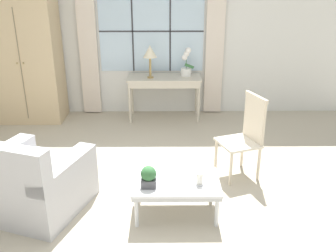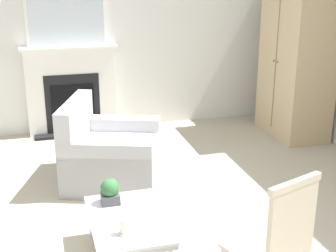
{
  "view_description": "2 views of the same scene",
  "coord_description": "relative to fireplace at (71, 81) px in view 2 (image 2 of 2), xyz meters",
  "views": [
    {
      "loc": [
        0.23,
        -3.45,
        2.32
      ],
      "look_at": [
        0.26,
        0.38,
        0.77
      ],
      "focal_mm": 40.0,
      "sensor_mm": 36.0,
      "label": 1
    },
    {
      "loc": [
        3.52,
        -0.69,
        2.2
      ],
      "look_at": [
        -0.09,
        0.31,
        0.95
      ],
      "focal_mm": 50.0,
      "sensor_mm": 36.0,
      "label": 2
    }
  ],
  "objects": [
    {
      "name": "ground_plane",
      "position": [
        2.91,
        0.3,
        -0.74
      ],
      "size": [
        14.0,
        14.0,
        0.0
      ],
      "primitive_type": "plane",
      "color": "#B2A893"
    },
    {
      "name": "wall_left",
      "position": [
        -0.12,
        0.9,
        0.66
      ],
      "size": [
        0.06,
        7.2,
        2.8
      ],
      "primitive_type": "cube",
      "color": "silver",
      "rests_on": "ground_plane"
    },
    {
      "name": "fireplace",
      "position": [
        0.0,
        0.0,
        0.0
      ],
      "size": [
        0.34,
        1.29,
        2.25
      ],
      "color": "black",
      "rests_on": "ground_plane"
    },
    {
      "name": "armoire",
      "position": [
        0.88,
        2.94,
        0.34
      ],
      "size": [
        1.12,
        0.67,
        2.15
      ],
      "color": "tan",
      "rests_on": "ground_plane"
    },
    {
      "name": "armchair_upholstered",
      "position": [
        1.74,
        0.25,
        -0.44
      ],
      "size": [
        1.25,
        1.22,
        0.9
      ],
      "color": "#B2B2B7",
      "rests_on": "ground_plane"
    },
    {
      "name": "side_chair_wooden",
      "position": [
        4.11,
        0.98,
        -0.17
      ],
      "size": [
        0.56,
        0.56,
        1.02
      ],
      "color": "beige",
      "rests_on": "ground_plane"
    },
    {
      "name": "coffee_table",
      "position": [
        3.25,
        0.16,
        -0.41
      ],
      "size": [
        0.89,
        0.58,
        0.37
      ],
      "color": "silver",
      "rests_on": "ground_plane"
    },
    {
      "name": "potted_plant_small",
      "position": [
        2.97,
        0.07,
        -0.26
      ],
      "size": [
        0.15,
        0.15,
        0.21
      ],
      "color": "#4C4C51",
      "rests_on": "coffee_table"
    },
    {
      "name": "pillar_candle",
      "position": [
        3.48,
        0.1,
        -0.31
      ],
      "size": [
        0.09,
        0.09,
        0.14
      ],
      "color": "silver",
      "rests_on": "coffee_table"
    }
  ]
}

